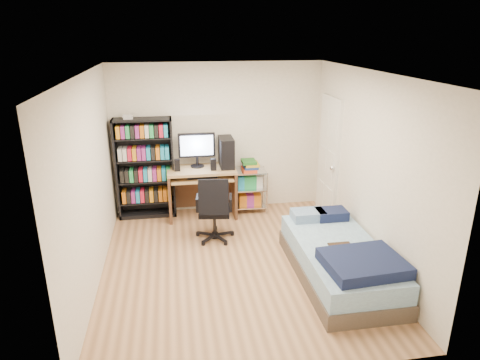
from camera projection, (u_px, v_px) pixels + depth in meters
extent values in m
cube|color=tan|center=(236.00, 266.00, 5.74)|extent=(3.50, 4.00, 0.04)
cube|color=silver|center=(236.00, 71.00, 4.90)|extent=(3.50, 4.00, 0.04)
cube|color=white|center=(218.00, 138.00, 7.20)|extent=(3.50, 0.04, 2.50)
cube|color=white|center=(274.00, 256.00, 3.44)|extent=(3.50, 0.04, 2.50)
cube|color=white|center=(88.00, 184.00, 5.05)|extent=(0.04, 4.00, 2.50)
cube|color=white|center=(370.00, 169.00, 5.59)|extent=(0.04, 4.00, 2.50)
cube|color=black|center=(145.00, 169.00, 6.99)|extent=(0.93, 0.31, 1.66)
cube|color=black|center=(148.00, 201.00, 7.17)|extent=(0.87, 0.29, 0.02)
cube|color=red|center=(147.00, 194.00, 7.13)|extent=(0.81, 0.25, 0.20)
cube|color=black|center=(146.00, 181.00, 7.05)|extent=(0.87, 0.29, 0.02)
cube|color=#1B8EC3|center=(146.00, 174.00, 7.01)|extent=(0.81, 0.25, 0.20)
cube|color=black|center=(145.00, 160.00, 6.93)|extent=(0.87, 0.29, 0.02)
cube|color=orange|center=(144.00, 153.00, 6.89)|extent=(0.81, 0.25, 0.20)
cube|color=black|center=(143.00, 138.00, 6.81)|extent=(0.87, 0.29, 0.02)
cube|color=green|center=(142.00, 131.00, 6.77)|extent=(0.81, 0.25, 0.20)
cube|color=silver|center=(128.00, 117.00, 6.67)|extent=(0.14, 0.13, 0.07)
cube|color=tan|center=(201.00, 170.00, 6.99)|extent=(1.11, 0.61, 0.04)
cube|color=#3C2D20|center=(170.00, 195.00, 7.05)|extent=(0.04, 0.61, 0.79)
cube|color=#3C2D20|center=(234.00, 192.00, 7.21)|extent=(0.04, 0.61, 0.79)
cube|color=#3C2D20|center=(201.00, 186.00, 7.38)|extent=(1.06, 0.03, 0.72)
cube|color=tan|center=(202.00, 178.00, 6.94)|extent=(1.00, 0.50, 0.03)
cube|color=black|center=(202.00, 177.00, 6.91)|extent=(0.49, 0.17, 0.03)
cube|color=black|center=(197.00, 145.00, 6.96)|extent=(0.60, 0.06, 0.40)
cube|color=#CCDDFF|center=(197.00, 146.00, 6.93)|extent=(0.53, 0.01, 0.33)
cube|color=black|center=(226.00, 152.00, 7.02)|extent=(0.22, 0.47, 0.49)
cube|color=black|center=(177.00, 165.00, 6.84)|extent=(0.09, 0.09, 0.19)
cube|color=black|center=(213.00, 164.00, 6.88)|extent=(0.09, 0.09, 0.19)
cylinder|color=black|center=(215.00, 223.00, 6.38)|extent=(0.05, 0.05, 0.35)
cube|color=black|center=(214.00, 211.00, 6.31)|extent=(0.50, 0.50, 0.07)
cube|color=black|center=(214.00, 197.00, 6.02)|extent=(0.44, 0.19, 0.52)
cube|color=black|center=(198.00, 203.00, 6.26)|extent=(0.07, 0.28, 0.20)
cube|color=black|center=(231.00, 202.00, 6.27)|extent=(0.07, 0.28, 0.20)
cylinder|color=silver|center=(236.00, 195.00, 7.12)|extent=(0.03, 0.03, 0.73)
cylinder|color=silver|center=(267.00, 194.00, 7.18)|extent=(0.03, 0.03, 0.73)
cylinder|color=silver|center=(233.00, 188.00, 7.47)|extent=(0.03, 0.03, 0.73)
cylinder|color=silver|center=(263.00, 186.00, 7.53)|extent=(0.03, 0.03, 0.73)
cube|color=silver|center=(250.00, 205.00, 7.41)|extent=(0.55, 0.40, 0.02)
cube|color=silver|center=(250.00, 188.00, 7.31)|extent=(0.55, 0.40, 0.02)
cube|color=silver|center=(250.00, 171.00, 7.21)|extent=(0.55, 0.40, 0.02)
cube|color=#CB401D|center=(250.00, 166.00, 7.18)|extent=(0.24, 0.30, 0.17)
cube|color=brown|center=(338.00, 270.00, 5.41)|extent=(1.01, 2.02, 0.20)
cube|color=#99C8E4|center=(339.00, 254.00, 5.34)|extent=(0.97, 1.98, 0.24)
cube|color=#121A3A|center=(363.00, 264.00, 4.77)|extent=(0.91, 0.77, 0.14)
cube|color=#92B4D0|center=(308.00, 215.00, 6.01)|extent=(0.46, 0.30, 0.13)
cube|color=#121A3A|center=(331.00, 214.00, 6.04)|extent=(0.42, 0.30, 0.13)
cube|color=#432915|center=(341.00, 247.00, 5.25)|extent=(0.28, 0.22, 0.02)
cube|color=white|center=(329.00, 159.00, 6.92)|extent=(0.05, 0.80, 2.00)
sphere|color=silver|center=(332.00, 168.00, 6.63)|extent=(0.08, 0.08, 0.08)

